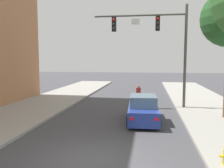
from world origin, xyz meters
name	(u,v)px	position (x,y,z in m)	size (l,w,h in m)	color
ground_plane	(93,160)	(0.00, 0.00, 0.00)	(120.00, 120.00, 0.00)	#424247
traffic_signal_mast	(159,37)	(2.65, 9.97, 5.36)	(6.88, 0.38, 7.50)	#514C47
car_lead_blue	(143,110)	(1.67, 5.78, 0.72)	(2.01, 4.32, 1.60)	navy
pedestrian_crossing_road	(138,94)	(1.17, 11.05, 0.91)	(0.36, 0.22, 1.64)	brown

